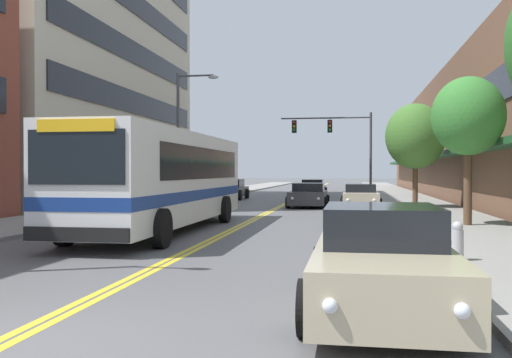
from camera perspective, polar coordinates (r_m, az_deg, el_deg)
name	(u,v)px	position (r m, az deg, el deg)	size (l,w,h in m)	color
ground_plane	(299,197)	(42.76, 4.37, -1.82)	(240.00, 240.00, 0.00)	#565659
sidewalk_left	(203,196)	(44.06, -5.35, -1.66)	(3.93, 106.00, 0.13)	gray
sidewalk_right	(402,197)	(42.74, 14.39, -1.76)	(3.93, 106.00, 0.13)	gray
centre_line	(299,197)	(42.76, 4.37, -1.81)	(0.34, 106.00, 0.01)	yellow
storefront_row_right	(492,137)	(43.73, 22.54, 3.86)	(9.10, 68.00, 8.66)	brown
city_bus	(164,176)	(18.68, -9.14, 0.29)	(2.89, 11.85, 3.13)	silver
car_white_parked_left_near	(204,194)	(32.37, -5.24, -1.55)	(2.15, 4.73, 1.35)	white
car_charcoal_parked_left_far	(231,190)	(39.41, -2.53, -1.10)	(2.01, 4.52, 1.39)	#232328
car_beige_parked_right_foreground	(382,262)	(8.15, 12.50, -8.11)	(2.06, 4.73, 1.44)	#BCAD89
car_champagne_parked_right_mid	(360,197)	(29.51, 10.41, -1.80)	(2.00, 4.40, 1.28)	beige
car_black_moving_lead	(313,188)	(43.94, 5.69, -0.95)	(2.06, 4.50, 1.30)	black
car_dark_grey_moving_second	(308,196)	(30.93, 5.26, -1.68)	(2.16, 4.19, 1.29)	#38383D
traffic_signal_mast	(339,137)	(41.82, 8.26, 4.18)	(6.58, 0.38, 6.17)	#47474C
street_lamp_left_far	(184,127)	(30.70, -7.19, 5.21)	(2.30, 0.28, 7.15)	#47474C
street_tree_right_mid	(468,117)	(20.44, 20.44, 5.84)	(2.40, 2.40, 4.97)	brown
street_tree_right_far	(415,136)	(29.92, 15.65, 4.12)	(3.00, 3.00, 5.22)	brown
fire_hydrant	(457,241)	(12.23, 19.47, -5.87)	(0.33, 0.25, 0.79)	#B7B7BC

